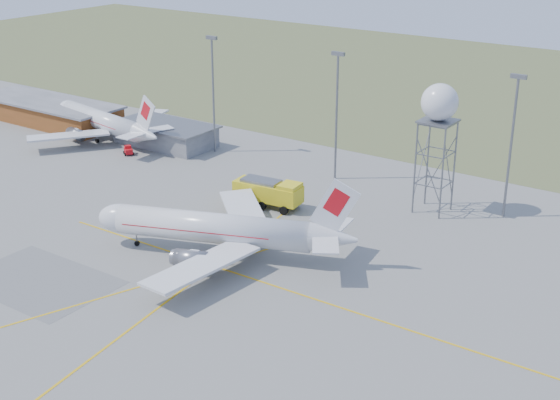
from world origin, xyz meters
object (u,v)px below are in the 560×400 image
Objects in this scene: radar_tower at (437,141)px; baggage_tug at (128,151)px; airliner_far at (104,122)px; airliner_main at (218,229)px; fire_truck at (270,194)px.

baggage_tug is at bearing -173.47° from radar_tower.
airliner_far is 66.04m from radar_tower.
airliner_main is at bearing 4.59° from baggage_tug.
radar_tower is 7.72× the size of baggage_tug.
airliner_main reaches higher than fire_truck.
airliner_far is (-49.68, 27.25, -0.27)m from airliner_main.
airliner_far is 11.69m from baggage_tug.
radar_tower is (15.94, 29.23, 6.96)m from airliner_main.
airliner_far is at bearing -49.66° from airliner_main.
fire_truck is (-4.34, 17.21, -1.59)m from airliner_main.
airliner_main is 1.76× the size of radar_tower.
radar_tower is at bearing 24.77° from fire_truck.
baggage_tug is at bearing 168.00° from airliner_far.
radar_tower is (65.62, 1.98, 7.23)m from airliner_far.
radar_tower reaches higher than airliner_main.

